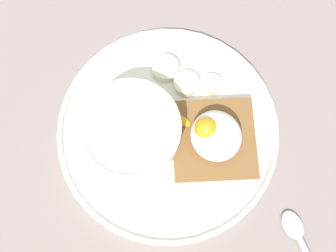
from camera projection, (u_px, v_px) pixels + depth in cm
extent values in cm
cube|color=gray|center=(168.00, 133.00, 49.23)|extent=(120.00, 120.00, 2.00)
cylinder|color=white|center=(168.00, 131.00, 47.77)|extent=(28.15, 28.15, 1.00)
torus|color=white|center=(168.00, 129.00, 46.99)|extent=(27.95, 27.95, 0.60)
cylinder|color=white|center=(132.00, 132.00, 44.27)|extent=(11.43, 11.43, 5.71)
torus|color=white|center=(130.00, 127.00, 41.50)|extent=(11.63, 11.63, 0.60)
cylinder|color=#CABE87|center=(132.00, 133.00, 44.55)|extent=(10.03, 10.03, 4.73)
ellipsoid|color=#CABE87|center=(131.00, 129.00, 42.45)|extent=(9.53, 9.53, 1.20)
ellipsoid|color=#D2B18E|center=(135.00, 116.00, 42.40)|extent=(1.91, 1.27, 0.80)
ellipsoid|color=beige|center=(134.00, 126.00, 42.23)|extent=(1.49, 1.15, 0.56)
ellipsoid|color=#9A6A4F|center=(132.00, 123.00, 42.35)|extent=(1.33, 1.41, 0.51)
cube|color=brown|center=(214.00, 139.00, 45.52)|extent=(13.33, 13.33, 0.30)
cube|color=#AA733F|center=(213.00, 140.00, 46.17)|extent=(13.07, 13.07, 1.54)
ellipsoid|color=white|center=(216.00, 136.00, 43.69)|extent=(6.19, 5.98, 3.57)
sphere|color=orange|center=(206.00, 129.00, 42.96)|extent=(2.77, 2.77, 2.77)
ellipsoid|color=orange|center=(182.00, 123.00, 45.71)|extent=(2.78, 2.50, 0.36)
cylinder|color=#F0E6C3|center=(186.00, 83.00, 48.15)|extent=(4.69, 4.67, 1.29)
cylinder|color=#BBB498|center=(186.00, 82.00, 47.61)|extent=(0.84, 0.84, 0.15)
cylinder|color=#F4E8C5|center=(212.00, 84.00, 48.21)|extent=(3.81, 3.81, 1.09)
cylinder|color=#BEB59A|center=(212.00, 83.00, 47.73)|extent=(0.68, 0.68, 0.14)
cylinder|color=#EDE6C5|center=(165.00, 68.00, 48.48)|extent=(4.97, 4.97, 1.64)
cylinder|color=#B9B399|center=(165.00, 66.00, 47.81)|extent=(0.89, 0.89, 0.16)
ellipsoid|color=silver|center=(293.00, 225.00, 45.05)|extent=(3.69, 2.53, 0.70)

